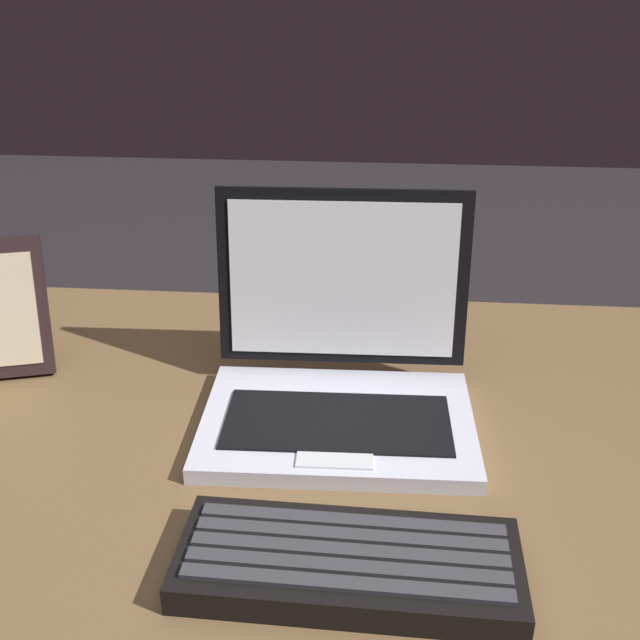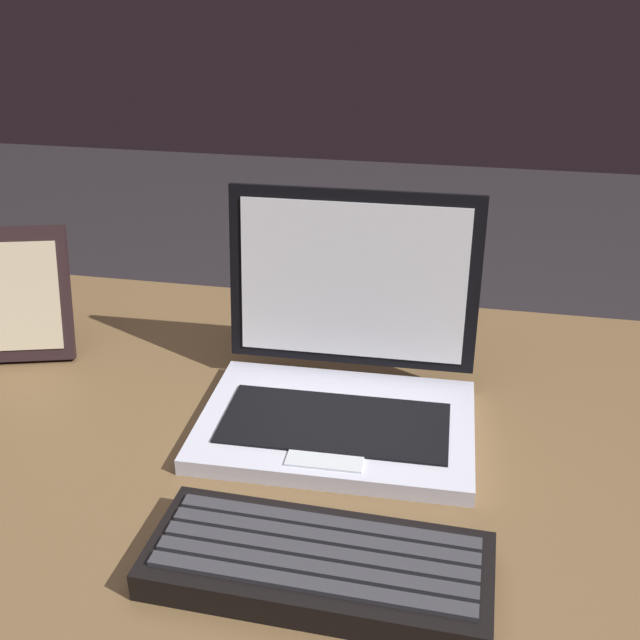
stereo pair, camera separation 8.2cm
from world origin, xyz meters
The scene contains 4 objects.
desk centered at (0.00, 0.00, 0.63)m, with size 1.73×0.74×0.72m.
laptop_front centered at (0.08, 0.04, 0.77)m, with size 0.31×0.25×0.25m.
external_keyboard centered at (0.10, -0.22, 0.73)m, with size 0.30×0.13×0.03m.
photo_frame centered at (-0.36, 0.10, 0.80)m, with size 0.14×0.09×0.18m.
Camera 2 is at (0.20, -0.72, 1.22)m, focal length 42.94 mm.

